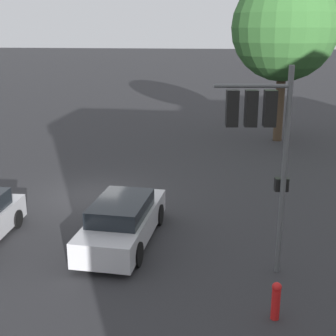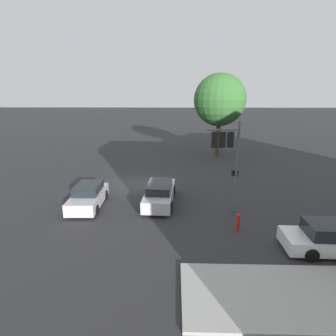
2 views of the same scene
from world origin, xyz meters
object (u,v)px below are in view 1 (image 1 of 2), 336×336
at_px(traffic_signal, 261,128).
at_px(fire_hydrant, 276,300).
at_px(street_tree, 285,28).
at_px(crossing_car_0, 123,221).

height_order(traffic_signal, fire_hydrant, traffic_signal).
height_order(street_tree, crossing_car_0, street_tree).
bearing_deg(fire_hydrant, traffic_signal, -169.54).
xyz_separation_m(traffic_signal, fire_hydrant, (2.20, 0.41, -3.48)).
bearing_deg(street_tree, crossing_car_0, -22.10).
height_order(crossing_car_0, fire_hydrant, crossing_car_0).
relative_size(traffic_signal, fire_hydrant, 6.01).
height_order(traffic_signal, crossing_car_0, traffic_signal).
xyz_separation_m(traffic_signal, crossing_car_0, (-1.32, -3.92, -3.28)).
xyz_separation_m(street_tree, fire_hydrant, (18.32, -1.68, -5.93)).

